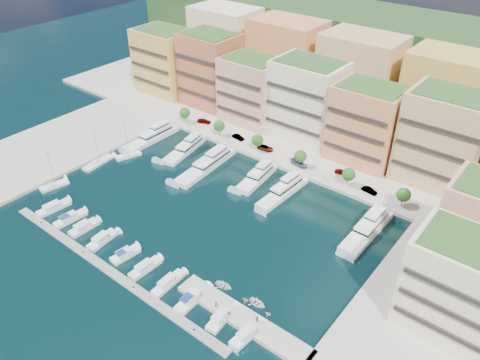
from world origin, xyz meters
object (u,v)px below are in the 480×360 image
(tree_1, at_px, (219,126))
(cruiser_4, at_px, (125,255))
(car_1, at_px, (238,137))
(yacht_2, at_px, (208,163))
(sailboat_2, at_px, (128,156))
(lamppost_2, at_px, (274,153))
(sailboat_0, at_px, (54,186))
(cruiser_0, at_px, (53,208))
(cruiser_7, at_px, (192,299))
(lamppost_0, at_px, (189,121))
(yacht_1, at_px, (186,148))
(cruiser_2, at_px, (84,228))
(cruiser_1, at_px, (70,219))
(cruiser_9, at_px, (247,335))
(car_5, at_px, (369,190))
(person_0, at_px, (216,304))
(car_0, at_px, (204,121))
(car_4, at_px, (342,172))
(tree_4, at_px, (349,174))
(cruiser_5, at_px, (145,268))
(car_2, at_px, (265,148))
(tender_1, at_px, (246,300))
(lamppost_4, at_px, (385,196))
(tender_2, at_px, (258,303))
(yacht_3, at_px, (258,176))
(yacht_6, at_px, (368,228))
(cruiser_3, at_px, (102,240))
(yacht_4, at_px, (284,191))
(cruiser_6, at_px, (168,283))
(lamppost_3, at_px, (326,173))
(tree_0, at_px, (185,113))
(tree_2, at_px, (257,140))
(sailboat_1, at_px, (98,163))
(car_3, at_px, (299,163))
(tender_3, at_px, (268,314))
(person_1, at_px, (257,319))
(tree_3, at_px, (300,156))
(tree_5, at_px, (404,195))
(cruiser_8, at_px, (221,318))
(lamppost_1, at_px, (229,136))
(yacht_0, at_px, (153,136))

(tree_1, relative_size, cruiser_4, 0.77)
(tree_1, xyz_separation_m, car_1, (6.49, 2.07, -3.00))
(yacht_2, bearing_deg, sailboat_2, -154.58)
(lamppost_2, height_order, cruiser_4, lamppost_2)
(tree_1, xyz_separation_m, sailboat_0, (-18.13, -51.78, -4.43))
(cruiser_0, bearing_deg, cruiser_7, -0.02)
(lamppost_0, distance_m, yacht_2, 25.42)
(yacht_1, relative_size, cruiser_2, 2.52)
(cruiser_1, distance_m, cruiser_9, 58.17)
(car_5, height_order, person_0, person_0)
(car_0, relative_size, car_4, 1.12)
(tree_4, xyz_separation_m, cruiser_2, (-43.34, -58.08, -4.20))
(cruiser_5, relative_size, car_2, 1.55)
(yacht_1, bearing_deg, tender_1, -35.00)
(tree_1, height_order, lamppost_4, tree_1)
(tender_2, relative_size, tender_1, 2.48)
(yacht_3, relative_size, yacht_6, 0.81)
(cruiser_3, bearing_deg, yacht_4, 62.26)
(cruiser_0, xyz_separation_m, cruiser_2, (13.34, 0.01, 0.00))
(cruiser_6, bearing_deg, yacht_1, 130.25)
(lamppost_4, bearing_deg, cruiser_5, -120.10)
(yacht_3, bearing_deg, cruiser_3, -106.01)
(lamppost_3, relative_size, car_5, 0.95)
(tree_0, bearing_deg, tree_2, 0.00)
(yacht_6, distance_m, cruiser_1, 76.46)
(lamppost_3, distance_m, car_0, 52.81)
(cruiser_7, bearing_deg, sailboat_1, 160.09)
(yacht_1, relative_size, sailboat_2, 1.49)
(cruiser_9, height_order, car_3, car_3)
(tender_3, xyz_separation_m, person_1, (-0.29, -3.39, 1.42))
(tree_3, height_order, tree_5, same)
(cruiser_1, bearing_deg, tree_4, 49.75)
(yacht_3, bearing_deg, lamppost_0, 165.23)
(yacht_6, bearing_deg, yacht_1, 179.32)
(tree_2, height_order, car_2, tree_2)
(cruiser_8, xyz_separation_m, sailboat_2, (-65.08, 30.72, -0.23))
(cruiser_8, xyz_separation_m, sailboat_1, (-69.02, 22.06, -0.24))
(car_3, bearing_deg, sailboat_0, 143.89)
(lamppost_2, bearing_deg, lamppost_1, 180.00)
(tree_1, bearing_deg, cruiser_6, -58.82)
(lamppost_0, xyz_separation_m, lamppost_3, (54.00, 0.00, 0.00))
(lamppost_3, relative_size, yacht_3, 0.25)
(cruiser_8, bearing_deg, lamppost_1, 128.51)
(tender_1, distance_m, car_3, 55.42)
(car_5, bearing_deg, cruiser_7, 174.32)
(sailboat_1, bearing_deg, tree_1, 62.66)
(yacht_1, height_order, cruiser_3, yacht_1)
(car_1, bearing_deg, car_3, -87.58)
(yacht_0, bearing_deg, cruiser_8, -32.92)
(tree_3, height_order, cruiser_4, tree_3)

